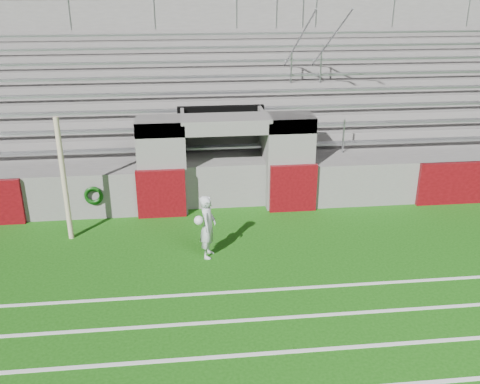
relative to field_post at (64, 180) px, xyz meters
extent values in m
plane|color=#16510D|center=(4.05, -1.92, -1.55)|extent=(90.00, 90.00, 0.00)
cylinder|color=beige|center=(0.00, 0.00, 0.00)|extent=(0.13, 0.13, 3.11)
cube|color=white|center=(4.05, -4.92, -1.55)|extent=(28.00, 0.09, 0.01)
cube|color=white|center=(4.05, -3.92, -1.55)|extent=(28.00, 0.09, 0.01)
cube|color=white|center=(4.05, -2.92, -1.55)|extent=(28.00, 0.09, 0.01)
cube|color=slate|center=(2.25, 1.58, -0.25)|extent=(1.20, 1.00, 2.60)
cube|color=slate|center=(5.85, 1.58, -0.25)|extent=(1.20, 1.00, 2.60)
cube|color=black|center=(4.05, 3.28, -0.30)|extent=(2.60, 0.20, 2.50)
cube|color=slate|center=(2.90, 2.18, -0.30)|extent=(0.10, 2.20, 2.50)
cube|color=slate|center=(5.20, 2.18, -0.30)|extent=(0.10, 2.20, 2.50)
cube|color=slate|center=(4.05, 1.58, 0.85)|extent=(4.80, 1.00, 0.40)
cube|color=slate|center=(4.05, 5.43, -0.40)|extent=(26.00, 8.00, 0.20)
cube|color=slate|center=(4.05, 5.43, -1.03)|extent=(26.00, 8.00, 1.05)
cube|color=#50060C|center=(2.25, 1.02, -0.88)|extent=(1.30, 0.15, 1.35)
cube|color=#50060C|center=(5.85, 1.02, -0.88)|extent=(1.30, 0.15, 1.35)
cube|color=#50060C|center=(10.55, 1.02, -0.93)|extent=(2.20, 0.15, 1.25)
cube|color=gray|center=(4.05, 2.50, -0.08)|extent=(23.00, 0.28, 0.06)
cube|color=slate|center=(4.05, 3.35, -0.11)|extent=(24.00, 0.75, 0.38)
cube|color=gray|center=(4.05, 3.25, 0.30)|extent=(23.00, 0.28, 0.06)
cube|color=slate|center=(4.05, 4.10, 0.08)|extent=(24.00, 0.75, 0.76)
cube|color=gray|center=(4.05, 4.00, 0.68)|extent=(23.00, 0.28, 0.06)
cube|color=slate|center=(4.05, 4.85, 0.27)|extent=(24.00, 0.75, 1.14)
cube|color=gray|center=(4.05, 4.75, 1.06)|extent=(23.00, 0.28, 0.06)
cube|color=slate|center=(4.05, 5.60, 0.46)|extent=(24.00, 0.75, 1.52)
cube|color=gray|center=(4.05, 5.50, 1.44)|extent=(23.00, 0.28, 0.06)
cube|color=slate|center=(4.05, 6.35, 0.65)|extent=(24.00, 0.75, 1.90)
cube|color=gray|center=(4.05, 6.25, 1.82)|extent=(23.00, 0.28, 0.06)
cube|color=slate|center=(4.05, 7.10, 0.84)|extent=(24.00, 0.75, 2.28)
cube|color=gray|center=(4.05, 7.00, 2.20)|extent=(23.00, 0.28, 0.06)
cube|color=slate|center=(4.05, 7.85, 1.03)|extent=(24.00, 0.75, 2.66)
cube|color=gray|center=(4.05, 7.75, 2.58)|extent=(23.00, 0.28, 0.06)
cube|color=slate|center=(4.05, 8.53, 1.09)|extent=(26.00, 0.60, 5.29)
cylinder|color=#A5A8AD|center=(6.55, 2.23, 0.20)|extent=(0.05, 0.05, 1.00)
cylinder|color=#A5A8AD|center=(6.55, 5.23, 1.72)|extent=(0.05, 0.05, 1.00)
cylinder|color=#A5A8AD|center=(6.55, 8.23, 3.24)|extent=(0.05, 0.05, 1.00)
cylinder|color=#A5A8AD|center=(6.55, 5.23, 2.22)|extent=(0.05, 6.02, 3.08)
cylinder|color=#A5A8AD|center=(7.55, 2.23, 0.20)|extent=(0.05, 0.05, 1.00)
cylinder|color=#A5A8AD|center=(7.55, 5.23, 1.72)|extent=(0.05, 0.05, 1.00)
cylinder|color=#A5A8AD|center=(7.55, 8.23, 3.24)|extent=(0.05, 0.05, 1.00)
cylinder|color=#A5A8AD|center=(7.55, 5.23, 2.22)|extent=(0.05, 6.02, 3.08)
cylinder|color=#A5A8AD|center=(-0.95, 8.23, 3.29)|extent=(0.05, 0.05, 1.10)
cylinder|color=#A5A8AD|center=(2.05, 8.23, 3.29)|extent=(0.05, 0.05, 1.10)
cylinder|color=#A5A8AD|center=(5.05, 8.23, 3.29)|extent=(0.05, 0.05, 1.10)
cylinder|color=#A5A8AD|center=(8.05, 8.23, 3.29)|extent=(0.05, 0.05, 1.10)
cylinder|color=#A5A8AD|center=(11.05, 8.23, 3.29)|extent=(0.05, 0.05, 1.10)
cylinder|color=#A5A8AD|center=(14.05, 8.23, 3.29)|extent=(0.05, 0.05, 1.10)
imported|color=silver|center=(3.37, -1.30, -0.79)|extent=(0.49, 0.63, 1.52)
sphere|color=white|center=(3.16, -1.48, -0.54)|extent=(0.21, 0.21, 0.21)
torus|color=#0C3F0D|center=(0.47, 1.03, -0.87)|extent=(0.50, 0.09, 0.50)
torus|color=#0C3C0C|center=(0.47, 0.98, -0.82)|extent=(0.48, 0.09, 0.48)
camera|label=1|loc=(2.88, -12.38, 4.57)|focal=40.00mm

